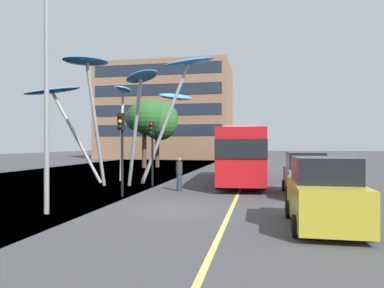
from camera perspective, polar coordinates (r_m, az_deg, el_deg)
ground at (r=14.07m, az=-5.51°, el=-10.45°), size 120.00×240.00×0.10m
red_bus at (r=23.00m, az=7.81°, el=-1.33°), size 3.27×11.51×3.59m
leaf_sculpture at (r=23.51m, az=-9.84°, el=8.79°), size 12.68×9.93×8.12m
traffic_light_kerb_near at (r=17.03m, az=-11.30°, el=1.19°), size 0.28×0.42×3.96m
traffic_light_kerb_far at (r=21.09m, az=-6.47°, el=0.69°), size 0.28×0.42×3.81m
car_parked_near at (r=11.38m, az=20.49°, el=-7.65°), size 2.06×4.09×2.11m
car_parked_mid at (r=18.15m, az=17.72°, el=-4.81°), size 1.98×4.57×2.10m
street_lamp at (r=13.81m, az=-21.49°, el=11.49°), size 1.32×0.44×8.41m
tree_pavement_near at (r=37.86m, az=-5.66°, el=3.99°), size 4.64×5.48×7.19m
tree_pavement_far at (r=36.74m, az=-7.78°, el=4.17°), size 4.57×4.29×6.90m
pedestrian at (r=18.81m, az=-2.06°, el=-4.88°), size 0.34×0.34×1.79m
backdrop_building at (r=62.27m, az=-4.13°, el=5.11°), size 22.11×12.46×16.07m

